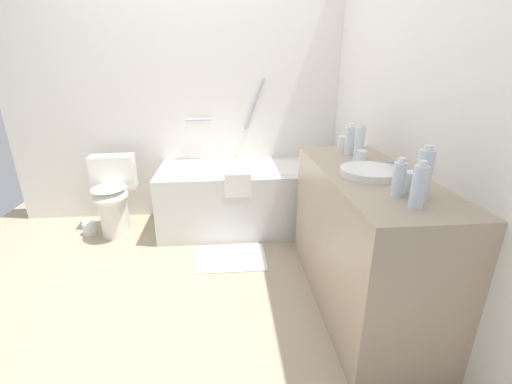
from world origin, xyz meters
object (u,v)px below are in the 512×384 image
Objects in this scene: sink_basin at (370,172)px; drinking_glass_3 at (360,151)px; bathtub at (248,195)px; drinking_glass_1 at (361,158)px; water_bottle_0 at (359,144)px; bath_mat at (231,258)px; water_bottle_3 at (424,174)px; toilet at (113,195)px; water_bottle_1 at (399,179)px; sink_faucet at (402,168)px; water_bottle_4 at (350,140)px; water_bottle_2 at (419,187)px; drinking_glass_2 at (411,182)px; drinking_glass_0 at (343,143)px; toilet_paper_roll at (89,228)px.

sink_basin is 3.76× the size of drinking_glass_3.
bathtub is 1.33m from drinking_glass_1.
water_bottle_0 is 0.44× the size of bath_mat.
bathtub is 1.86m from water_bottle_3.
toilet is 2.17m from water_bottle_0.
water_bottle_1 is 0.74× the size of water_bottle_3.
drinking_glass_1 reaches higher than drinking_glass_3.
water_bottle_0 is at bearing 115.80° from sink_faucet.
water_bottle_3 is 1.19× the size of water_bottle_4.
water_bottle_1 reaches higher than sink_basin.
water_bottle_0 is at bearing 87.44° from water_bottle_2.
sink_faucet is at bearing -32.59° from bath_mat.
drinking_glass_2 is at bearing -85.65° from water_bottle_0.
toilet is at bearing 159.53° from water_bottle_4.
drinking_glass_0 is (0.00, 0.16, -0.05)m from water_bottle_4.
toilet_paper_roll is (-2.26, 1.17, -0.86)m from sink_faucet.
bathtub reaches higher than sink_basin.
water_bottle_2 reaches higher than water_bottle_1.
water_bottle_2 is at bearing -53.84° from bath_mat.
bathtub reaches higher than water_bottle_2.
water_bottle_1 is 0.11m from water_bottle_3.
sink_basin is at bearing 91.39° from water_bottle_2.
drinking_glass_1 is (0.04, 0.22, 0.02)m from sink_basin.
water_bottle_1 is 1.56m from bath_mat.
drinking_glass_3 is (1.92, -0.80, 0.55)m from toilet.
water_bottle_3 reaches higher than water_bottle_0.
water_bottle_0 is at bearing 93.89° from water_bottle_3.
water_bottle_3 reaches higher than toilet_paper_roll.
drinking_glass_0 is 1.10× the size of drinking_glass_3.
bathtub is at bearing 132.24° from water_bottle_4.
drinking_glass_3 is (0.05, 0.09, -0.07)m from water_bottle_0.
drinking_glass_0 is 2.36m from toilet_paper_roll.
bathtub is at bearing 123.15° from sink_faucet.
toilet is at bearing 140.40° from water_bottle_1.
sink_basin reaches higher than bath_mat.
water_bottle_1 reaches higher than sink_faucet.
bathtub is at bearing 122.74° from drinking_glass_1.
water_bottle_0 is at bearing 60.66° from toilet.
water_bottle_2 is 0.69m from drinking_glass_1.
bathtub is 1.24m from drinking_glass_3.
sink_faucet is at bearing 74.75° from water_bottle_3.
water_bottle_2 is 2.44× the size of drinking_glass_3.
water_bottle_0 is (1.87, -0.89, 0.62)m from toilet.
bath_mat is (-0.79, 0.94, -0.96)m from water_bottle_1.
water_bottle_0 is 2.66× the size of drinking_glass_1.
drinking_glass_2 is (1.92, -1.47, 0.56)m from toilet.
water_bottle_1 reaches higher than drinking_glass_1.
water_bottle_4 is 0.77m from drinking_glass_2.
bath_mat is at bearing 134.17° from drinking_glass_2.
drinking_glass_3 is at bearing 76.72° from sink_basin.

